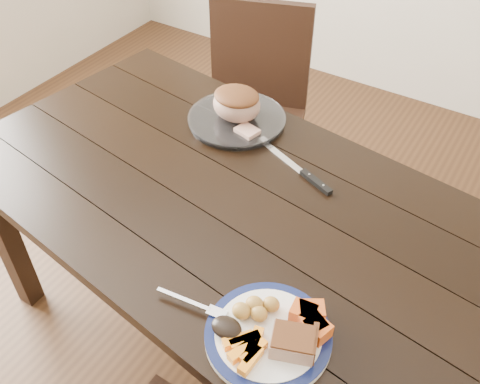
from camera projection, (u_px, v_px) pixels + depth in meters
The scene contains 15 objects.
ground at pixel (225, 336), 2.04m from camera, with size 4.00×4.00×0.00m, color #472B16.
dining_table at pixel (221, 214), 1.59m from camera, with size 1.71×1.11×0.75m.
chair_far at pixel (254, 105), 2.27m from camera, with size 0.54×0.54×0.93m.
dinner_plate at pixel (268, 336), 1.17m from camera, with size 0.28×0.28×0.02m, color white.
plate_rim at pixel (268, 334), 1.17m from camera, with size 0.28×0.28×0.02m, color #0D1542.
serving_platter at pixel (237, 120), 1.78m from camera, with size 0.32×0.32×0.02m, color white.
pork_slice at pixel (293, 343), 1.12m from camera, with size 0.09×0.07×0.04m, color tan.
roasted_potatoes at pixel (255, 308), 1.19m from camera, with size 0.09×0.09×0.04m.
carrot_batons at pixel (247, 348), 1.12m from camera, with size 0.09×0.11×0.02m.
pumpkin_wedges at pixel (311, 320), 1.16m from camera, with size 0.11×0.10×0.04m.
dark_mushroom at pixel (227, 328), 1.15m from camera, with size 0.07×0.05×0.03m, color black.
fork at pixel (196, 305), 1.22m from camera, with size 0.18×0.04×0.00m.
roast_joint at pixel (237, 105), 1.74m from camera, with size 0.16×0.14×0.11m, color #A67865.
cut_slice at pixel (247, 131), 1.70m from camera, with size 0.07×0.06×0.02m, color tan.
carving_knife at pixel (307, 175), 1.57m from camera, with size 0.31×0.14×0.01m.
Camera 1 is at (0.65, -0.93, 1.78)m, focal length 40.00 mm.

